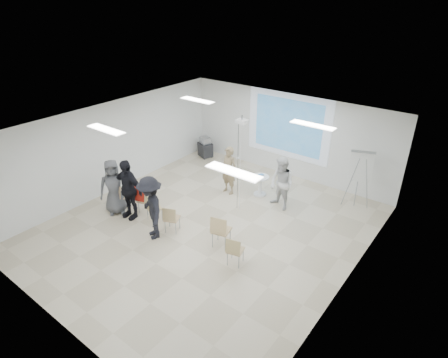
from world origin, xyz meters
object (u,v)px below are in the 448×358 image
Objects in this scene: audience_outer at (113,184)px; player_right at (282,181)px; chair_center at (171,217)px; audience_left at (127,185)px; av_cart at (205,148)px; pedestal_table at (260,184)px; flipchart_easel at (361,167)px; chair_left_mid at (144,199)px; chair_far_left at (120,195)px; chair_left_inner at (152,207)px; chair_right_inner at (220,229)px; laptop at (155,207)px; audience_mid at (151,204)px; player_left at (229,168)px; chair_right_far at (234,249)px.

player_right is at bearing -11.72° from audience_outer.
audience_left reaches higher than chair_center.
audience_left reaches higher than av_cart.
player_right is 4.76m from av_cart.
flipchart_easel is (2.77, 1.18, 0.99)m from pedestal_table.
chair_left_mid is at bearing -18.68° from audience_outer.
chair_left_mid reaches higher than pedestal_table.
flipchart_easel reaches higher than chair_far_left.
chair_far_left is 1.29m from chair_left_inner.
chair_left_mid is 2.87m from chair_right_inner.
audience_outer is (-3.60, -0.55, 0.40)m from chair_right_inner.
flipchart_easel reaches higher than laptop.
laptop is 0.37× the size of av_cart.
chair_left_mid is at bearing 8.81° from laptop.
audience_mid is at bearing -24.87° from chair_left_inner.
audience_mid is at bearing -86.12° from player_left.
chair_far_left is at bearing -62.31° from av_cart.
chair_right_far is at bearing -44.47° from player_left.
player_right is (0.94, -0.31, 0.54)m from pedestal_table.
chair_right_inner is at bearing 138.82° from chair_right_far.
chair_left_mid is (-1.25, -2.60, -0.44)m from player_left.
player_left is 1.88m from player_right.
chair_right_inner reaches higher than chair_right_far.
player_left is 2.86m from chair_center.
laptop is 1.44m from audience_outer.
pedestal_table is 3.68m from chair_right_far.
chair_left_mid is at bearing 147.25° from chair_center.
chair_center is at bearing -173.41° from laptop.
chair_right_inner is 0.49× the size of audience_outer.
chair_right_far is at bearing -63.99° from player_right.
player_left is at bearing 117.03° from audience_mid.
av_cart is at bearing 94.55° from chair_far_left.
chair_far_left is 4.35m from chair_right_far.
pedestal_table is 0.89× the size of chair_left_inner.
flipchart_easel reaches higher than chair_right_inner.
audience_left reaches higher than player_left.
chair_left_mid is 0.96× the size of chair_left_inner.
chair_center is 2.23m from chair_right_far.
chair_right_inner is at bearing 22.59° from chair_left_inner.
pedestal_table is at bearing 47.11° from chair_far_left.
audience_mid is at bearing -58.16° from audience_outer.
audience_mid reaches higher than chair_right_far.
flipchart_easel is (4.95, 4.28, 0.90)m from chair_left_mid.
player_left is 3.75m from chair_right_far.
av_cart is at bearing 157.57° from flipchart_easel.
laptop is (-2.32, -0.15, -0.11)m from chair_right_inner.
av_cart is at bearing 96.43° from chair_center.
chair_left_inner is 0.84m from chair_center.
laptop is (-1.63, -3.18, 0.06)m from pedestal_table.
chair_far_left is 2.12m from chair_center.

